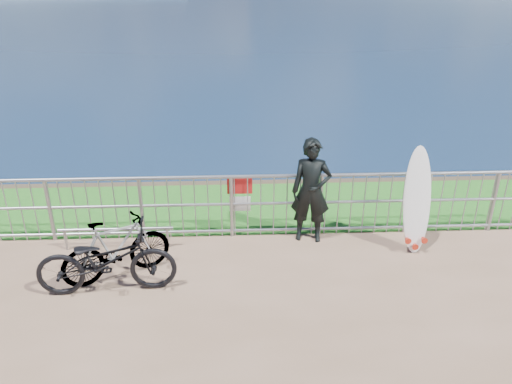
{
  "coord_description": "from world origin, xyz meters",
  "views": [
    {
      "loc": [
        -0.43,
        -5.93,
        4.23
      ],
      "look_at": [
        -0.11,
        1.2,
        1.0
      ],
      "focal_mm": 35.0,
      "sensor_mm": 36.0,
      "label": 1
    }
  ],
  "objects_px": {
    "surfboard": "(417,204)",
    "bicycle_near": "(106,260)",
    "bicycle_far": "(116,248)",
    "surfer": "(311,191)"
  },
  "relations": [
    {
      "from": "surfboard",
      "to": "bicycle_near",
      "type": "bearing_deg",
      "value": -168.29
    },
    {
      "from": "surfboard",
      "to": "bicycle_far",
      "type": "relative_size",
      "value": 1.08
    },
    {
      "from": "bicycle_near",
      "to": "bicycle_far",
      "type": "relative_size",
      "value": 1.19
    },
    {
      "from": "bicycle_near",
      "to": "bicycle_far",
      "type": "distance_m",
      "value": 0.36
    },
    {
      "from": "surfer",
      "to": "bicycle_near",
      "type": "distance_m",
      "value": 3.37
    },
    {
      "from": "surfer",
      "to": "surfboard",
      "type": "xyz_separation_m",
      "value": [
        1.63,
        -0.4,
        -0.09
      ]
    },
    {
      "from": "bicycle_near",
      "to": "surfboard",
      "type": "bearing_deg",
      "value": -82.84
    },
    {
      "from": "surfer",
      "to": "bicycle_near",
      "type": "height_order",
      "value": "surfer"
    },
    {
      "from": "bicycle_near",
      "to": "surfer",
      "type": "bearing_deg",
      "value": -70.4
    },
    {
      "from": "surfer",
      "to": "surfboard",
      "type": "bearing_deg",
      "value": -3.78
    }
  ]
}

